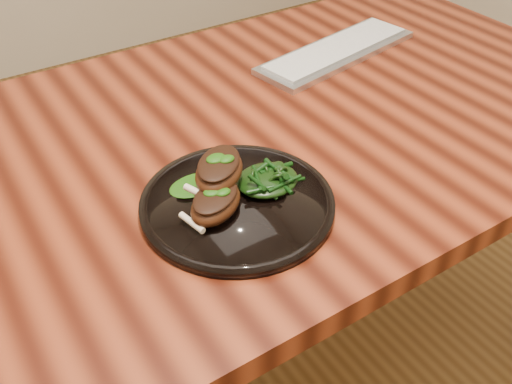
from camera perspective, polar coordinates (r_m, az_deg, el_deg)
desk at (r=1.02m, az=-3.37°, el=1.70°), size 1.60×0.80×0.75m
plate at (r=0.81m, az=-1.88°, el=-1.15°), size 0.28×0.28×0.02m
lamb_chop_front at (r=0.77m, az=-4.08°, el=-1.02°), size 0.11×0.10×0.04m
lamb_chop_back at (r=0.80m, az=-3.75°, el=2.20°), size 0.12×0.11×0.04m
herb_smear at (r=0.83m, az=-6.06°, el=0.72°), size 0.08×0.05×0.01m
greens_heap at (r=0.82m, az=1.14°, el=1.56°), size 0.09×0.09×0.03m
keyboard at (r=1.25m, az=8.09°, el=13.78°), size 0.40×0.18×0.02m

